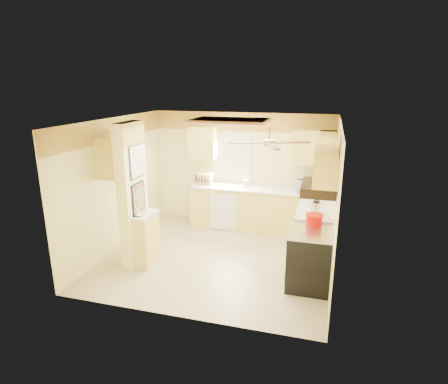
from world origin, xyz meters
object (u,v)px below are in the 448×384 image
(microwave, at_px, (310,186))
(bowl, at_px, (140,214))
(stove, at_px, (309,259))
(dutch_oven, at_px, (314,220))
(kettle, at_px, (316,208))

(microwave, height_order, bowl, microwave)
(stove, xyz_separation_m, dutch_oven, (0.03, 0.29, 0.55))
(microwave, distance_m, dutch_oven, 1.85)
(microwave, bearing_deg, stove, 95.46)
(dutch_oven, bearing_deg, microwave, 95.23)
(microwave, relative_size, bowl, 2.64)
(stove, bearing_deg, dutch_oven, 84.20)
(stove, bearing_deg, microwave, 93.74)
(bowl, xyz_separation_m, dutch_oven, (2.86, 0.41, 0.05))
(bowl, bearing_deg, stove, 2.51)
(bowl, height_order, kettle, kettle)
(stove, height_order, kettle, kettle)
(microwave, bearing_deg, dutch_oven, 96.95)
(microwave, xyz_separation_m, dutch_oven, (0.17, -1.84, -0.07))
(microwave, relative_size, kettle, 2.11)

